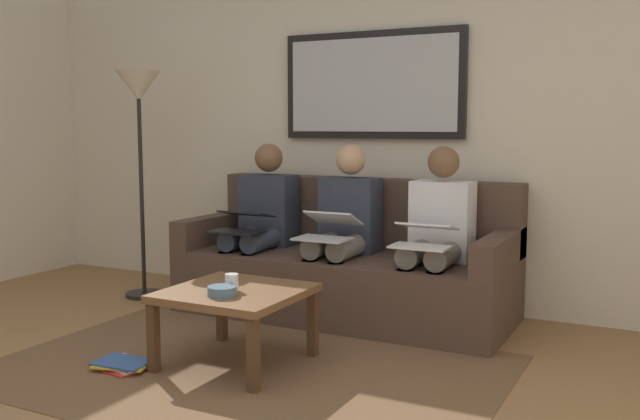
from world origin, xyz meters
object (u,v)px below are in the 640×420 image
object	(u,v)px
couch	(348,268)
laptop_white	(424,235)
person_middle	(344,226)
laptop_black	(242,222)
coffee_table	(235,299)
magazine_stack	(123,364)
person_right	(262,220)
standing_lamp	(139,111)
person_left	(437,232)
cup	(232,282)
laptop_silver	(329,227)
bowl	(222,291)
framed_mirror	(372,85)

from	to	relation	value
couch	laptop_white	size ratio (longest dim) A/B	6.48
person_middle	laptop_black	distance (m)	0.69
coffee_table	magazine_stack	world-z (taller)	coffee_table
coffee_table	person_right	world-z (taller)	person_right
person_right	standing_lamp	distance (m)	1.20
person_middle	laptop_black	bearing A→B (deg)	21.40
magazine_stack	standing_lamp	xyz separation A→B (m)	(0.97, -1.28, 1.35)
couch	standing_lamp	bearing A→B (deg)	9.80
person_left	laptop_black	bearing A→B (deg)	11.09
cup	magazine_stack	xyz separation A→B (m)	(0.49, 0.29, -0.43)
person_left	laptop_silver	bearing A→B (deg)	19.71
person_left	standing_lamp	bearing A→B (deg)	5.19
bowl	magazine_stack	xyz separation A→B (m)	(0.51, 0.18, -0.41)
coffee_table	laptop_white	size ratio (longest dim) A/B	2.02
bowl	laptop_silver	bearing A→B (deg)	-93.66
coffee_table	laptop_white	distance (m)	1.19
couch	person_middle	world-z (taller)	person_middle
cup	person_middle	xyz separation A→B (m)	(-0.09, -1.19, 0.16)
cup	laptop_white	world-z (taller)	laptop_white
coffee_table	person_left	distance (m)	1.39
couch	cup	size ratio (longest dim) A/B	24.44
laptop_silver	bowl	bearing A→B (deg)	86.34
laptop_black	magazine_stack	bearing A→B (deg)	92.74
laptop_white	person_middle	size ratio (longest dim) A/B	0.30
laptop_white	person_middle	xyz separation A→B (m)	(0.64, -0.25, -0.02)
person_left	laptop_black	xyz separation A→B (m)	(1.28, 0.25, 0.02)
cup	laptop_silver	bearing A→B (deg)	-95.30
person_right	standing_lamp	size ratio (longest dim) A/B	0.69
laptop_silver	laptop_black	bearing A→B (deg)	1.92
bowl	laptop_white	size ratio (longest dim) A/B	0.44
cup	framed_mirror	bearing A→B (deg)	-93.09
person_right	magazine_stack	bearing A→B (deg)	92.27
couch	person_middle	bearing A→B (deg)	90.00
framed_mirror	person_left	distance (m)	1.23
laptop_white	standing_lamp	xyz separation A→B (m)	(2.19, -0.05, 0.75)
standing_lamp	framed_mirror	bearing A→B (deg)	-157.07
laptop_silver	laptop_black	distance (m)	0.64
coffee_table	laptop_black	bearing A→B (deg)	-58.67
couch	standing_lamp	distance (m)	1.90
bowl	laptop_silver	distance (m)	1.09
person_middle	standing_lamp	xyz separation A→B (m)	(1.55, 0.20, 0.76)
framed_mirror	bowl	world-z (taller)	framed_mirror
coffee_table	person_middle	size ratio (longest dim) A/B	0.60
laptop_black	person_middle	bearing A→B (deg)	-158.60
couch	laptop_silver	distance (m)	0.44
person_left	laptop_white	world-z (taller)	person_left
person_left	person_middle	world-z (taller)	same
person_left	laptop_white	xyz separation A→B (m)	(0.00, 0.25, 0.02)
laptop_silver	cup	bearing A→B (deg)	84.70
cup	person_right	distance (m)	1.32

